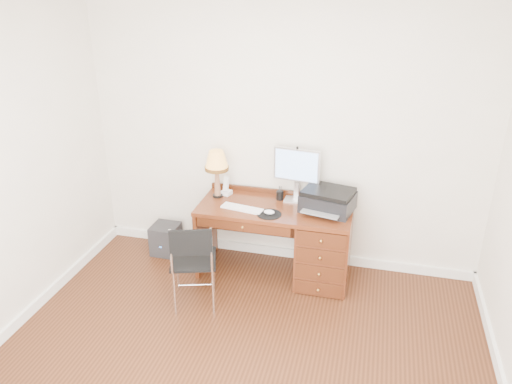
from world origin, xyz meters
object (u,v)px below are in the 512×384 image
(desk, at_px, (306,241))
(printer, at_px, (328,200))
(equipment_box, at_px, (166,239))
(chair, at_px, (190,257))
(monitor, at_px, (296,168))
(phone, at_px, (226,189))
(leg_lamp, at_px, (217,163))

(desk, bearing_deg, printer, 16.98)
(printer, bearing_deg, equipment_box, -169.24)
(printer, xyz_separation_m, equipment_box, (-1.74, 0.04, -0.69))
(desk, distance_m, chair, 1.19)
(monitor, bearing_deg, equipment_box, -167.28)
(phone, bearing_deg, chair, -79.30)
(printer, bearing_deg, chair, -132.62)
(phone, distance_m, equipment_box, 0.95)
(printer, distance_m, chair, 1.40)
(phone, relative_size, chair, 0.23)
(monitor, distance_m, leg_lamp, 0.79)
(equipment_box, bearing_deg, leg_lamp, 0.69)
(monitor, relative_size, printer, 0.99)
(printer, relative_size, chair, 0.63)
(monitor, xyz_separation_m, leg_lamp, (-0.78, -0.13, 0.02))
(monitor, distance_m, chair, 1.35)
(desk, relative_size, phone, 7.44)
(chair, bearing_deg, leg_lamp, 72.41)
(monitor, xyz_separation_m, equipment_box, (-1.40, -0.12, -0.92))
(leg_lamp, distance_m, equipment_box, 1.13)
(monitor, height_order, chair, monitor)
(phone, bearing_deg, leg_lamp, -120.47)
(monitor, relative_size, phone, 2.66)
(chair, bearing_deg, monitor, 32.82)
(leg_lamp, relative_size, chair, 0.57)
(printer, relative_size, equipment_box, 1.64)
(desk, height_order, equipment_box, desk)
(leg_lamp, bearing_deg, phone, 44.79)
(desk, relative_size, printer, 2.76)
(monitor, relative_size, chair, 0.62)
(equipment_box, bearing_deg, desk, -2.31)
(desk, bearing_deg, leg_lamp, 174.52)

